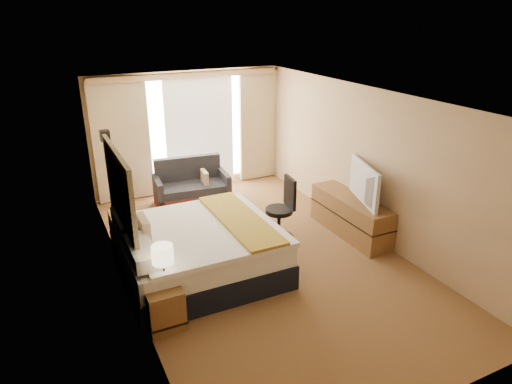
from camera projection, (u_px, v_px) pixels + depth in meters
name	position (u px, v px, depth m)	size (l,w,h in m)	color
floor	(259.00, 255.00, 7.53)	(4.20, 7.00, 0.02)	#5B261A
ceiling	(259.00, 97.00, 6.57)	(4.20, 7.00, 0.02)	white
wall_back	(188.00, 131.00, 9.97)	(4.20, 0.02, 2.60)	tan
wall_front	(430.00, 304.00, 4.13)	(4.20, 0.02, 2.60)	tan
wall_left	(121.00, 206.00, 6.19)	(0.02, 7.00, 2.60)	tan
wall_right	(367.00, 163.00, 7.90)	(0.02, 7.00, 2.60)	tan
headboard	(121.00, 201.00, 6.39)	(0.06, 1.85, 1.50)	black
nightstand_left	(164.00, 306.00, 5.79)	(0.45, 0.52, 0.55)	brown
nightstand_right	(125.00, 227.00, 7.88)	(0.45, 0.52, 0.55)	brown
media_dresser	(350.00, 216.00, 8.15)	(0.50, 1.80, 0.70)	brown
window	(199.00, 130.00, 10.04)	(2.30, 0.02, 2.30)	white
curtains	(189.00, 128.00, 9.83)	(4.12, 0.19, 2.56)	beige
bed	(199.00, 250.00, 6.86)	(2.28, 2.08, 1.11)	black
loveseat	(192.00, 189.00, 9.48)	(1.56, 0.94, 0.93)	#561D18
floor_lamp	(108.00, 159.00, 8.20)	(0.23, 0.23, 1.80)	black
desk_chair	(282.00, 212.00, 7.94)	(0.54, 0.54, 1.12)	black
lamp_left	(163.00, 255.00, 5.56)	(0.27, 0.27, 0.57)	black
lamp_right	(119.00, 190.00, 7.65)	(0.25, 0.25, 0.53)	black
tissue_box	(162.00, 282.00, 5.70)	(0.13, 0.13, 0.12)	#93B4E3
telephone	(128.00, 213.00, 7.70)	(0.19, 0.15, 0.08)	black
television	(357.00, 183.00, 7.72)	(1.18, 0.16, 0.68)	black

